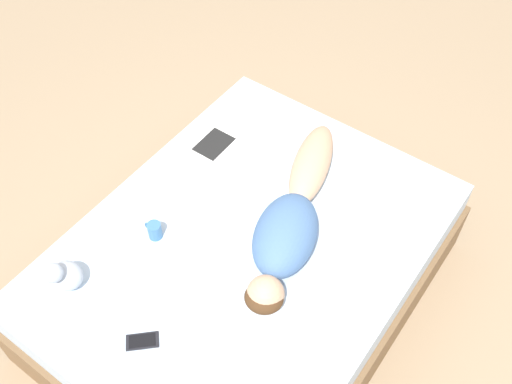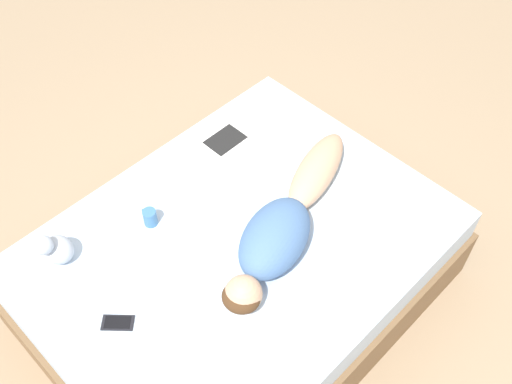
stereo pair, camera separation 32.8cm
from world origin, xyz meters
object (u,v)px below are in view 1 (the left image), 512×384
Objects in this scene: coffee_mug at (154,230)px; open_magazine at (230,153)px; person at (291,220)px; cell_phone at (142,341)px.

open_magazine is at bearing -86.39° from coffee_mug.
person reaches higher than open_magazine.
coffee_mug is 0.60m from cell_phone.
coffee_mug is at bearing 20.07° from person.
person is 0.67m from open_magazine.
person is at bearing 156.07° from open_magazine.
person is 0.71m from coffee_mug.
coffee_mug reaches higher than open_magazine.
person reaches higher than coffee_mug.
open_magazine is 4.76× the size of coffee_mug.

